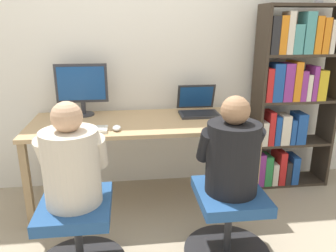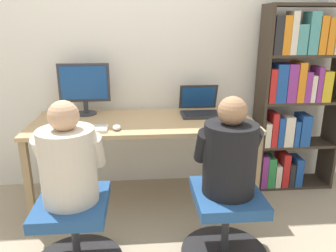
{
  "view_description": "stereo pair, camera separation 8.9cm",
  "coord_description": "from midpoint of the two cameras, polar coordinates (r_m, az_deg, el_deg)",
  "views": [
    {
      "loc": [
        -0.11,
        -2.15,
        1.46
      ],
      "look_at": [
        0.18,
        0.14,
        0.73
      ],
      "focal_mm": 35.0,
      "sensor_mm": 36.0,
      "label": 1
    },
    {
      "loc": [
        -0.02,
        -2.16,
        1.46
      ],
      "look_at": [
        0.18,
        0.14,
        0.73
      ],
      "focal_mm": 35.0,
      "sensor_mm": 36.0,
      "label": 2
    }
  ],
  "objects": [
    {
      "name": "office_chair_right",
      "position": [
        2.21,
        11.2,
        -16.4
      ],
      "size": [
        0.56,
        0.56,
        0.47
      ],
      "color": "#262628",
      "rests_on": "ground_plane"
    },
    {
      "name": "laptop",
      "position": [
        2.79,
        6.53,
        3.04
      ],
      "size": [
        0.33,
        0.31,
        0.24
      ],
      "color": "#2D2D30",
      "rests_on": "desk"
    },
    {
      "name": "desktop_monitor",
      "position": [
        2.81,
        -13.48,
        6.54
      ],
      "size": [
        0.42,
        0.17,
        0.43
      ],
      "color": "#333338",
      "rests_on": "desk"
    },
    {
      "name": "person_at_monitor",
      "position": [
        1.92,
        -15.74,
        -5.78
      ],
      "size": [
        0.39,
        0.32,
        0.6
      ],
      "color": "beige",
      "rests_on": "office_chair_left"
    },
    {
      "name": "desk",
      "position": [
        2.63,
        -3.26,
        -0.53
      ],
      "size": [
        1.76,
        0.7,
        0.72
      ],
      "color": "tan",
      "rests_on": "ground_plane"
    },
    {
      "name": "computer_mouse_by_keyboard",
      "position": [
        2.4,
        -7.87,
        -0.22
      ],
      "size": [
        0.06,
        0.1,
        0.04
      ],
      "color": "silver",
      "rests_on": "desk"
    },
    {
      "name": "bookshelf",
      "position": [
        3.07,
        21.86,
        4.52
      ],
      "size": [
        0.71,
        0.27,
        1.61
      ],
      "color": "#382D23",
      "rests_on": "ground_plane"
    },
    {
      "name": "ground_plane",
      "position": [
        2.6,
        -2.76,
        -16.67
      ],
      "size": [
        14.0,
        14.0,
        0.0
      ],
      "primitive_type": "plane",
      "color": "tan"
    },
    {
      "name": "wall_back",
      "position": [
        2.92,
        -3.74,
        14.33
      ],
      "size": [
        10.0,
        0.05,
        2.6
      ],
      "color": "white",
      "rests_on": "ground_plane"
    },
    {
      "name": "keyboard",
      "position": [
        2.43,
        -14.74,
        -0.54
      ],
      "size": [
        0.45,
        0.15,
        0.03
      ],
      "color": "silver",
      "rests_on": "desk"
    },
    {
      "name": "person_at_laptop",
      "position": [
        1.98,
        11.98,
        -4.72
      ],
      "size": [
        0.39,
        0.32,
        0.6
      ],
      "color": "black",
      "rests_on": "office_chair_right"
    },
    {
      "name": "office_chair_left",
      "position": [
        2.15,
        -14.66,
        -17.68
      ],
      "size": [
        0.56,
        0.56,
        0.47
      ],
      "color": "#262628",
      "rests_on": "ground_plane"
    }
  ]
}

